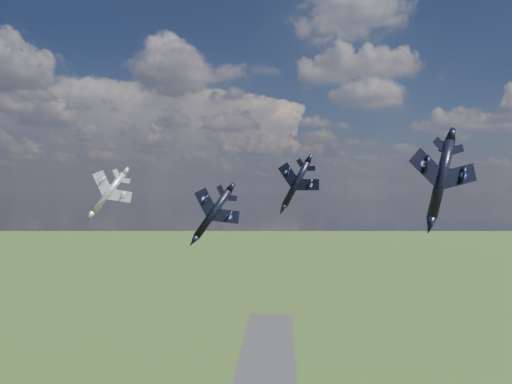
# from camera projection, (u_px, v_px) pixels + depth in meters

# --- Properties ---
(jet_lead_navy) EXTENTS (11.15, 14.51, 7.76)m
(jet_lead_navy) POSITION_uv_depth(u_px,v_px,m) (213.00, 213.00, 86.17)
(jet_lead_navy) COLOR black
(jet_right_navy) EXTENTS (15.03, 18.00, 5.95)m
(jet_right_navy) POSITION_uv_depth(u_px,v_px,m) (441.00, 179.00, 71.37)
(jet_right_navy) COLOR black
(jet_high_navy) EXTENTS (13.90, 17.30, 8.10)m
(jet_high_navy) POSITION_uv_depth(u_px,v_px,m) (296.00, 184.00, 115.03)
(jet_high_navy) COLOR black
(jet_left_silver) EXTENTS (13.22, 15.22, 7.69)m
(jet_left_silver) POSITION_uv_depth(u_px,v_px,m) (108.00, 193.00, 95.54)
(jet_left_silver) COLOR #909499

